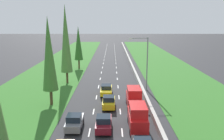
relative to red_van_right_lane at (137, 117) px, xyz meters
The scene contains 15 objects.
ground_plane 38.23m from the red_van_right_lane, 95.21° to the left, with size 300.00×300.00×0.00m, color #28282B.
grass_verge_left 41.34m from the red_van_right_lane, 112.96° to the left, with size 14.00×140.00×0.04m, color #2D6623.
grass_verge_right 39.59m from the red_van_right_lane, 74.04° to the left, with size 14.00×140.00×0.04m, color #2D6623.
median_barrier 38.12m from the red_van_right_lane, 86.65° to the left, with size 0.44×120.00×0.85m, color #9E9B93.
lane_markings 38.23m from the red_van_right_lane, 95.21° to the left, with size 3.64×116.00×0.01m.
red_van_right_lane is the anchor object (origin of this frame).
red_van_right_lane_fourth 6.69m from the red_van_right_lane, 88.41° to the left, with size 1.96×4.90×2.82m.
grey_hatchback_left_lane 6.95m from the red_van_right_lane, behind, with size 1.74×3.90×1.72m.
maroon_hatchback_centre_lane 3.77m from the red_van_right_lane, behind, with size 1.74×3.90×1.72m.
yellow_hatchback_centre_lane 7.27m from the red_van_right_lane, 116.61° to the left, with size 1.74×3.90×1.72m.
yellow_sedan_centre_lane 13.03m from the red_van_right_lane, 106.61° to the left, with size 1.82×4.50×1.64m.
poplar_tree_second 14.90m from the red_van_right_lane, 146.06° to the left, with size 2.11×2.11×12.39m.
poplar_tree_third 23.76m from the red_van_right_lane, 119.85° to the left, with size 2.17×2.17×14.65m.
poplar_tree_fourth 35.92m from the red_van_right_lane, 107.93° to the left, with size 2.06×2.06×10.42m.
street_light_mast 15.89m from the red_van_right_lane, 79.64° to the left, with size 3.20×0.28×9.00m.
Camera 1 is at (0.67, -2.91, 11.76)m, focal length 38.76 mm.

